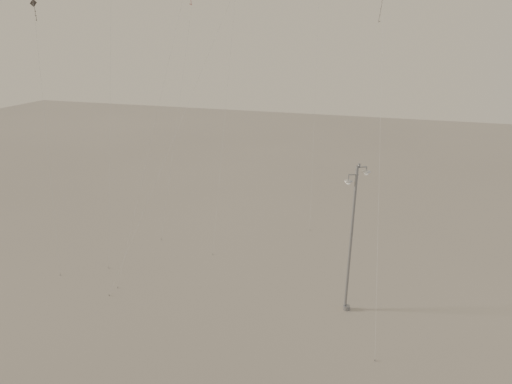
% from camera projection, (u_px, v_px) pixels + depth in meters
% --- Properties ---
extents(ground, '(160.00, 160.00, 0.00)m').
position_uv_depth(ground, '(213.00, 321.00, 31.58)').
color(ground, '#9F9584').
rests_on(ground, ground).
extents(street_lamp, '(1.50, 1.00, 9.99)m').
position_uv_depth(street_lamp, '(352.00, 235.00, 31.19)').
color(street_lamp, gray).
rests_on(street_lamp, ground).
extents(kite_1, '(7.62, 14.54, 26.95)m').
position_uv_depth(kite_1, '(231.00, 2.00, 36.22)').
color(kite_1, '#2E2926').
rests_on(kite_1, ground).
extents(kite_3, '(6.50, 0.61, 20.51)m').
position_uv_depth(kite_3, '(166.00, 78.00, 29.78)').
color(kite_3, maroon).
rests_on(kite_3, ground).
extents(kite_4, '(2.57, 16.67, 20.19)m').
position_uv_depth(kite_4, '(382.00, 66.00, 34.82)').
color(kite_4, '#2E2926').
rests_on(kite_4, ground).
extents(kite_6, '(2.33, 3.54, 19.59)m').
position_uv_depth(kite_6, '(42.00, 86.00, 35.62)').
color(kite_6, '#2E2926').
rests_on(kite_6, ground).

